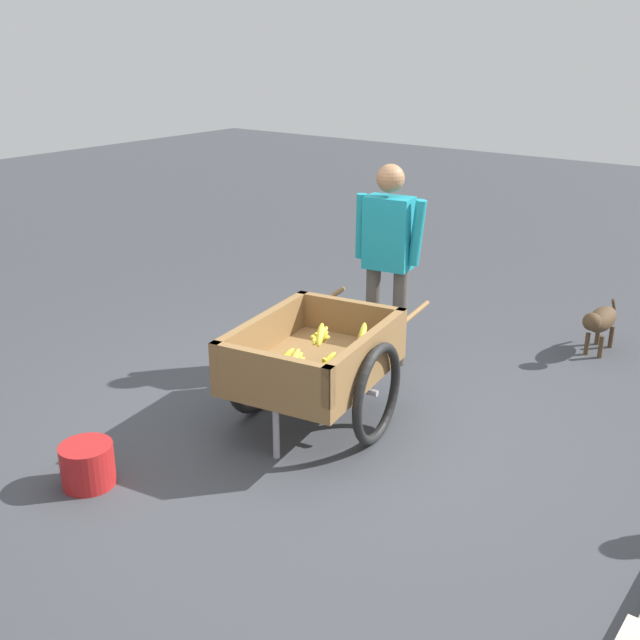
{
  "coord_description": "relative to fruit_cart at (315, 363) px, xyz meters",
  "views": [
    {
      "loc": [
        3.41,
        2.54,
        2.37
      ],
      "look_at": [
        -0.02,
        -0.05,
        0.75
      ],
      "focal_mm": 42.65,
      "sensor_mm": 36.0,
      "label": 1
    }
  ],
  "objects": [
    {
      "name": "ground_plane",
      "position": [
        0.06,
        0.12,
        -0.44
      ],
      "size": [
        24.0,
        24.0,
        0.0
      ],
      "primitive_type": "plane",
      "color": "#3D3F44"
    },
    {
      "name": "fruit_cart",
      "position": [
        0.0,
        0.0,
        0.0
      ],
      "size": [
        1.75,
        1.04,
        0.74
      ],
      "color": "olive",
      "rests_on": "ground"
    },
    {
      "name": "vendor_person",
      "position": [
        -1.14,
        -0.19,
        0.46
      ],
      "size": [
        0.25,
        0.54,
        1.52
      ],
      "color": "#4C4742",
      "rests_on": "ground"
    },
    {
      "name": "dog",
      "position": [
        -2.3,
        1.06,
        -0.17
      ],
      "size": [
        0.67,
        0.18,
        0.4
      ],
      "color": "#4C3823",
      "rests_on": "ground"
    },
    {
      "name": "plastic_bucket",
      "position": [
        1.32,
        -0.59,
        -0.31
      ],
      "size": [
        0.3,
        0.3,
        0.25
      ],
      "primitive_type": "cylinder",
      "color": "#B21E1E",
      "rests_on": "ground"
    }
  ]
}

